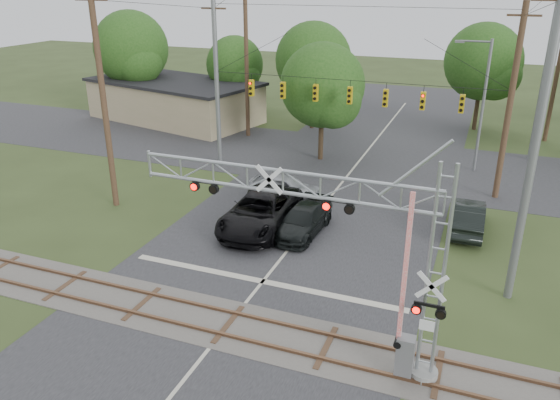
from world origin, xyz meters
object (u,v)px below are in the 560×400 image
at_px(crossing_gantry, 337,239).
at_px(car_dark, 303,221).
at_px(sedan_silver, 285,187).
at_px(traffic_signal_span, 363,95).
at_px(commercial_building, 175,100).
at_px(streetlight, 481,100).
at_px(pickup_black, 260,211).

relative_size(crossing_gantry, car_dark, 2.20).
bearing_deg(sedan_silver, traffic_signal_span, -35.30).
bearing_deg(sedan_silver, car_dark, -148.24).
xyz_separation_m(crossing_gantry, traffic_signal_span, (-3.46, 18.37, 0.98)).
xyz_separation_m(crossing_gantry, car_dark, (-4.32, 9.28, -4.03)).
bearing_deg(commercial_building, sedan_silver, -28.14).
distance_m(crossing_gantry, car_dark, 11.00).
xyz_separation_m(car_dark, sedan_silver, (-2.60, 4.27, 0.04)).
height_order(crossing_gantry, streetlight, streetlight).
height_order(crossing_gantry, sedan_silver, crossing_gantry).
distance_m(crossing_gantry, commercial_building, 36.97).
xyz_separation_m(traffic_signal_span, sedan_silver, (-3.46, -4.82, -4.98)).
height_order(pickup_black, sedan_silver, pickup_black).
distance_m(traffic_signal_span, car_dark, 10.41).
bearing_deg(commercial_building, traffic_signal_span, -12.90).
bearing_deg(traffic_signal_span, crossing_gantry, -79.34).
xyz_separation_m(pickup_black, streetlight, (10.15, 14.06, 4.06)).
relative_size(commercial_building, streetlight, 1.95).
height_order(crossing_gantry, traffic_signal_span, traffic_signal_span).
bearing_deg(commercial_building, streetlight, 2.64).
height_order(crossing_gantry, car_dark, crossing_gantry).
relative_size(traffic_signal_span, pickup_black, 2.84).
xyz_separation_m(sedan_silver, commercial_building, (-16.65, 14.79, 1.12)).
bearing_deg(streetlight, traffic_signal_span, -145.36).
bearing_deg(car_dark, streetlight, 64.08).
bearing_deg(traffic_signal_span, commercial_building, 153.63).
xyz_separation_m(crossing_gantry, sedan_silver, (-6.92, 13.55, -3.99)).
distance_m(pickup_black, commercial_building, 25.62).
bearing_deg(pickup_black, streetlight, 51.44).
height_order(traffic_signal_span, commercial_building, traffic_signal_span).
bearing_deg(commercial_building, crossing_gantry, -36.78).
relative_size(crossing_gantry, pickup_black, 1.59).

